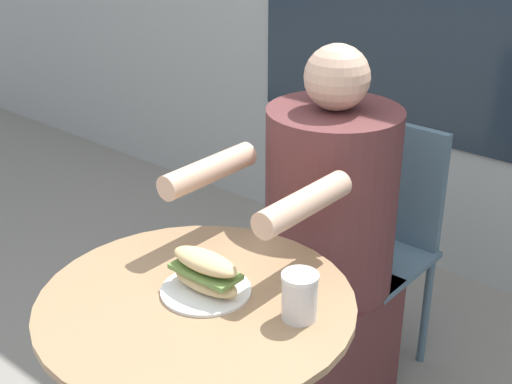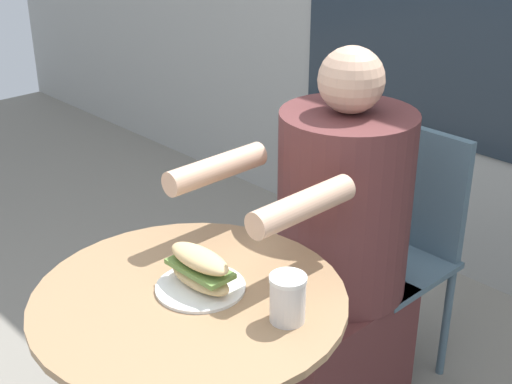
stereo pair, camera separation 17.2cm
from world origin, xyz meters
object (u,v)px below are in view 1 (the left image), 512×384
diner_chair (381,227)px  seated_diner (320,269)px  cafe_table (199,365)px  drink_cup (300,296)px  sandwich_on_plate (205,276)px

diner_chair → seated_diner: bearing=90.0°
cafe_table → diner_chair: 0.93m
seated_diner → drink_cup: 0.61m
seated_diner → diner_chair: bearing=-90.0°
seated_diner → sandwich_on_plate: seated_diner is taller
sandwich_on_plate → drink_cup: size_ratio=1.93×
sandwich_on_plate → diner_chair: bearing=92.8°
sandwich_on_plate → cafe_table: bearing=-82.7°
cafe_table → sandwich_on_plate: size_ratio=3.46×
cafe_table → diner_chair: diner_chair is taller
drink_cup → sandwich_on_plate: bearing=-165.8°
seated_diner → sandwich_on_plate: size_ratio=5.55×
diner_chair → sandwich_on_plate: bearing=92.8°
seated_diner → sandwich_on_plate: 0.60m
diner_chair → cafe_table: bearing=93.0°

